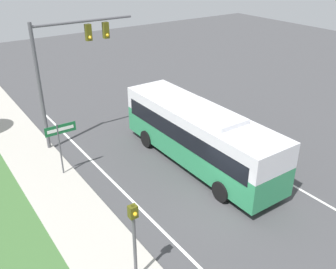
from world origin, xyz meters
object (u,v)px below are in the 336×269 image
at_px(pedestrian_signal, 134,232).
at_px(bus, 199,133).
at_px(street_sign, 60,138).
at_px(signal_gantry, 66,59).

bearing_deg(pedestrian_signal, bus, 36.20).
relative_size(bus, pedestrian_signal, 3.18).
bearing_deg(pedestrian_signal, street_sign, 86.34).
distance_m(signal_gantry, street_sign, 4.76).
bearing_deg(bus, street_sign, 153.96).
xyz_separation_m(signal_gantry, pedestrian_signal, (-2.43, -11.28, -2.90)).
bearing_deg(signal_gantry, street_sign, -121.30).
xyz_separation_m(signal_gantry, street_sign, (-1.91, -3.15, -3.02)).
bearing_deg(bus, signal_gantry, 125.37).
bearing_deg(street_sign, pedestrian_signal, -93.66).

